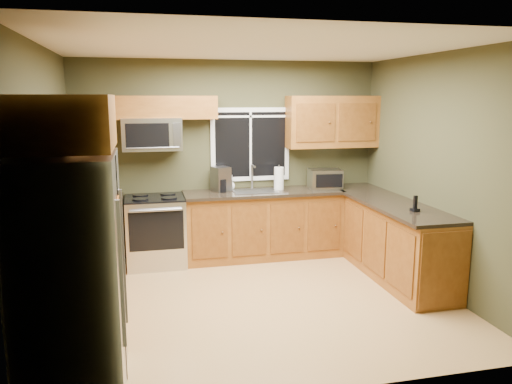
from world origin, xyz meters
name	(u,v)px	position (x,y,z in m)	size (l,w,h in m)	color
floor	(259,300)	(0.00, 0.00, 0.00)	(4.20, 4.20, 0.00)	#B1854D
ceiling	(259,47)	(0.00, 0.00, 2.70)	(4.20, 4.20, 0.00)	white
back_wall	(229,159)	(0.00, 1.80, 1.35)	(4.20, 4.20, 0.00)	#393821
front_wall	(317,220)	(0.00, -1.80, 1.35)	(4.20, 4.20, 0.00)	#393821
left_wall	(46,188)	(-2.10, 0.00, 1.35)	(3.60, 3.60, 0.00)	#393821
right_wall	(437,173)	(2.10, 0.00, 1.35)	(3.60, 3.60, 0.00)	#393821
window	(250,144)	(0.30, 1.78, 1.55)	(1.12, 0.03, 1.02)	white
base_cabinets_left	(89,260)	(-1.80, 0.48, 0.45)	(0.60, 2.65, 0.90)	brown
countertop_left	(89,218)	(-1.78, 0.48, 0.92)	(0.65, 2.65, 0.04)	black
base_cabinets_back	(263,225)	(0.42, 1.50, 0.45)	(2.17, 0.60, 0.90)	brown
countertop_back	(264,192)	(0.42, 1.48, 0.92)	(2.17, 0.65, 0.04)	black
base_cabinets_peninsula	(387,238)	(1.80, 0.54, 0.45)	(0.60, 2.52, 0.90)	brown
countertop_peninsula	(387,201)	(1.78, 0.55, 0.92)	(0.65, 2.50, 0.04)	black
upper_cabinets_left	(67,131)	(-1.94, 0.48, 1.86)	(0.33, 2.65, 0.72)	brown
upper_cabinets_back_left	(167,107)	(-0.85, 1.64, 2.07)	(1.30, 0.33, 0.30)	brown
upper_cabinets_back_right	(332,122)	(1.45, 1.64, 1.86)	(1.30, 0.33, 0.72)	brown
upper_cabinet_over_fridge	(60,122)	(-1.74, -1.30, 2.03)	(0.72, 0.90, 0.38)	brown
refrigerator	(71,276)	(-1.74, -1.30, 0.90)	(0.74, 0.90, 1.80)	#B7B7BC
range	(156,231)	(-1.05, 1.47, 0.47)	(0.76, 0.69, 0.94)	#B7B7BC
microwave	(152,134)	(-1.05, 1.61, 1.73)	(0.76, 0.41, 0.42)	#B7B7BC
sink	(255,190)	(0.30, 1.49, 0.95)	(0.60, 0.42, 0.36)	slate
toaster_oven	(325,179)	(1.29, 1.45, 1.08)	(0.47, 0.38, 0.27)	#B7B7BC
coffee_maker	(221,180)	(-0.15, 1.59, 1.10)	(0.27, 0.32, 0.33)	slate
kettle	(227,182)	(-0.06, 1.65, 1.06)	(0.16, 0.16, 0.26)	#B7B7BC
paper_towel_roll	(279,178)	(0.65, 1.54, 1.10)	(0.17, 0.17, 0.34)	white
soap_bottle_a	(226,179)	(-0.09, 1.61, 1.10)	(0.12, 0.13, 0.32)	#C45A12
soap_bottle_c	(231,184)	(0.00, 1.70, 1.01)	(0.12, 0.12, 0.15)	white
cordless_phone	(415,207)	(1.78, -0.11, 0.99)	(0.09, 0.09, 0.18)	black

